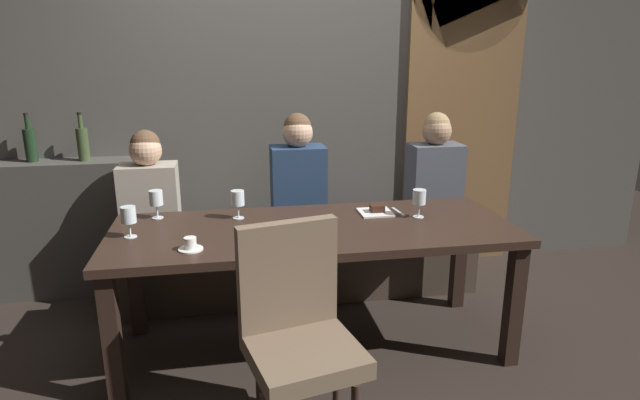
# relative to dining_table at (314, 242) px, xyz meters

# --- Properties ---
(ground) EXTENTS (9.00, 9.00, 0.00)m
(ground) POSITION_rel_dining_table_xyz_m (0.00, 0.00, -0.65)
(ground) COLOR black
(back_wall_tiled) EXTENTS (6.00, 0.12, 3.00)m
(back_wall_tiled) POSITION_rel_dining_table_xyz_m (0.00, 1.22, 0.85)
(back_wall_tiled) COLOR #4C4944
(back_wall_tiled) RESTS_ON ground
(arched_door) EXTENTS (0.90, 0.05, 2.55)m
(arched_door) POSITION_rel_dining_table_xyz_m (1.35, 1.15, 0.71)
(arched_door) COLOR brown
(arched_door) RESTS_ON ground
(back_counter) EXTENTS (1.10, 0.28, 0.95)m
(back_counter) POSITION_rel_dining_table_xyz_m (-1.55, 1.04, -0.18)
(back_counter) COLOR #413E3A
(back_counter) RESTS_ON ground
(dining_table) EXTENTS (2.20, 0.84, 0.74)m
(dining_table) POSITION_rel_dining_table_xyz_m (0.00, 0.00, 0.00)
(dining_table) COLOR black
(dining_table) RESTS_ON ground
(banquette_bench) EXTENTS (2.50, 0.44, 0.45)m
(banquette_bench) POSITION_rel_dining_table_xyz_m (0.00, 0.70, -0.42)
(banquette_bench) COLOR #40352A
(banquette_bench) RESTS_ON ground
(chair_near_side) EXTENTS (0.53, 0.53, 0.98)m
(chair_near_side) POSITION_rel_dining_table_xyz_m (-0.19, -0.72, -0.09)
(chair_near_side) COLOR #302119
(chair_near_side) RESTS_ON ground
(diner_redhead) EXTENTS (0.36, 0.24, 0.75)m
(diner_redhead) POSITION_rel_dining_table_xyz_m (-0.95, 0.69, 0.15)
(diner_redhead) COLOR #9E9384
(diner_redhead) RESTS_ON banquette_bench
(diner_bearded) EXTENTS (0.36, 0.24, 0.83)m
(diner_bearded) POSITION_rel_dining_table_xyz_m (0.01, 0.72, 0.19)
(diner_bearded) COLOR navy
(diner_bearded) RESTS_ON banquette_bench
(diner_far_end) EXTENTS (0.36, 0.24, 0.81)m
(diner_far_end) POSITION_rel_dining_table_xyz_m (0.98, 0.72, 0.18)
(diner_far_end) COLOR #4C515B
(diner_far_end) RESTS_ON banquette_bench
(wine_bottle_dark_red) EXTENTS (0.08, 0.08, 0.33)m
(wine_bottle_dark_red) POSITION_rel_dining_table_xyz_m (-1.74, 1.06, 0.42)
(wine_bottle_dark_red) COLOR black
(wine_bottle_dark_red) RESTS_ON back_counter
(wine_bottle_pale_label) EXTENTS (0.08, 0.08, 0.33)m
(wine_bottle_pale_label) POSITION_rel_dining_table_xyz_m (-1.40, 1.03, 0.42)
(wine_bottle_pale_label) COLOR #384728
(wine_bottle_pale_label) RESTS_ON back_counter
(wine_glass_far_left) EXTENTS (0.08, 0.08, 0.16)m
(wine_glass_far_left) POSITION_rel_dining_table_xyz_m (-0.86, 0.31, 0.20)
(wine_glass_far_left) COLOR silver
(wine_glass_far_left) RESTS_ON dining_table
(wine_glass_center_front) EXTENTS (0.08, 0.08, 0.16)m
(wine_glass_center_front) POSITION_rel_dining_table_xyz_m (-0.96, -0.00, 0.20)
(wine_glass_center_front) COLOR silver
(wine_glass_center_front) RESTS_ON dining_table
(wine_glass_near_left) EXTENTS (0.08, 0.08, 0.16)m
(wine_glass_near_left) POSITION_rel_dining_table_xyz_m (-0.41, 0.22, 0.20)
(wine_glass_near_left) COLOR silver
(wine_glass_near_left) RESTS_ON dining_table
(wine_glass_center_back) EXTENTS (0.08, 0.08, 0.16)m
(wine_glass_center_back) POSITION_rel_dining_table_xyz_m (0.62, 0.06, 0.20)
(wine_glass_center_back) COLOR silver
(wine_glass_center_back) RESTS_ON dining_table
(espresso_cup) EXTENTS (0.12, 0.12, 0.06)m
(espresso_cup) POSITION_rel_dining_table_xyz_m (-0.65, -0.24, 0.11)
(espresso_cup) COLOR white
(espresso_cup) RESTS_ON dining_table
(dessert_plate) EXTENTS (0.19, 0.19, 0.05)m
(dessert_plate) POSITION_rel_dining_table_xyz_m (0.40, 0.18, 0.10)
(dessert_plate) COLOR white
(dessert_plate) RESTS_ON dining_table
(fork_on_table) EXTENTS (0.03, 0.17, 0.01)m
(fork_on_table) POSITION_rel_dining_table_xyz_m (0.54, 0.18, 0.09)
(fork_on_table) COLOR silver
(fork_on_table) RESTS_ON dining_table
(folded_napkin) EXTENTS (0.14, 0.13, 0.01)m
(folded_napkin) POSITION_rel_dining_table_xyz_m (-0.10, -0.14, 0.09)
(folded_napkin) COLOR silver
(folded_napkin) RESTS_ON dining_table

